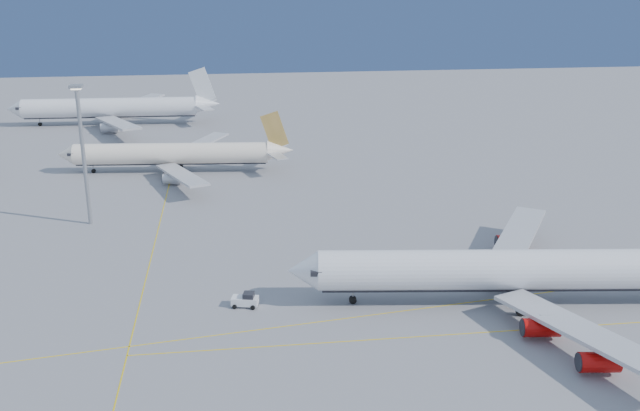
{
  "coord_description": "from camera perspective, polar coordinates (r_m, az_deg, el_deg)",
  "views": [
    {
      "loc": [
        -25.75,
        -97.81,
        47.36
      ],
      "look_at": [
        -9.96,
        23.12,
        7.0
      ],
      "focal_mm": 40.0,
      "sensor_mm": 36.0,
      "label": 1
    }
  ],
  "objects": [
    {
      "name": "pushback_tug",
      "position": [
        106.76,
        -5.97,
        -7.53
      ],
      "size": [
        4.23,
        3.09,
        2.19
      ],
      "rotation": [
        0.0,
        0.0,
        -0.23
      ],
      "color": "white",
      "rests_on": "ground"
    },
    {
      "name": "airliner_etihad",
      "position": [
        178.45,
        -11.39,
        4.07
      ],
      "size": [
        57.65,
        53.06,
        15.04
      ],
      "rotation": [
        0.0,
        0.0,
        -0.09
      ],
      "color": "#F2E3CE",
      "rests_on": "ground"
    },
    {
      "name": "taxiway_lines",
      "position": [
        114.94,
        -1.27,
        -6.02
      ],
      "size": [
        118.86,
        140.0,
        0.02
      ],
      "color": "yellow",
      "rests_on": "ground"
    },
    {
      "name": "airliner_virgin",
      "position": [
        109.82,
        15.91,
        -5.03
      ],
      "size": [
        69.47,
        62.01,
        17.14
      ],
      "rotation": [
        0.0,
        0.0,
        -0.12
      ],
      "color": "white",
      "rests_on": "ground"
    },
    {
      "name": "airliner_third",
      "position": [
        239.33,
        -16.07,
        7.52
      ],
      "size": [
        67.26,
        62.06,
        18.06
      ],
      "rotation": [
        0.0,
        0.0,
        -0.04
      ],
      "color": "white",
      "rests_on": "ground"
    },
    {
      "name": "light_mast",
      "position": [
        142.76,
        -18.49,
        4.71
      ],
      "size": [
        2.36,
        2.36,
        27.26
      ],
      "color": "gray",
      "rests_on": "ground"
    },
    {
      "name": "ground",
      "position": [
        111.68,
        6.67,
        -6.91
      ],
      "size": [
        500.0,
        500.0,
        0.0
      ],
      "primitive_type": "plane",
      "color": "slate",
      "rests_on": "ground"
    }
  ]
}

